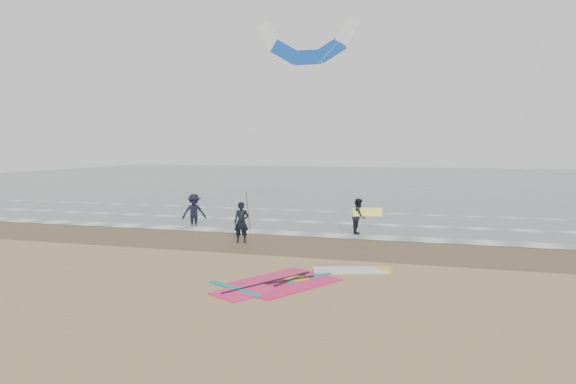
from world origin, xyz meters
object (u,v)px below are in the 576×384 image
(surf_kite, at_px, (307,46))
(windsurf_rig, at_px, (303,279))
(person_wading, at_px, (194,206))
(person_standing, at_px, (241,222))
(person_walking, at_px, (359,216))

(surf_kite, bearing_deg, windsurf_rig, -76.49)
(windsurf_rig, relative_size, person_wading, 2.64)
(windsurf_rig, xyz_separation_m, person_wading, (-8.11, 9.22, 0.92))
(windsurf_rig, distance_m, surf_kite, 17.16)
(person_standing, bearing_deg, windsurf_rig, -61.14)
(person_walking, xyz_separation_m, person_wading, (-8.53, 0.73, 0.14))
(windsurf_rig, relative_size, surf_kite, 0.51)
(person_wading, bearing_deg, person_walking, -39.15)
(person_standing, bearing_deg, person_walking, 29.66)
(windsurf_rig, height_order, person_standing, person_standing)
(windsurf_rig, height_order, surf_kite, surf_kite)
(windsurf_rig, bearing_deg, person_wading, 131.34)
(person_walking, bearing_deg, person_standing, 124.26)
(windsurf_rig, height_order, person_wading, person_wading)
(person_standing, bearing_deg, person_wading, 126.52)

